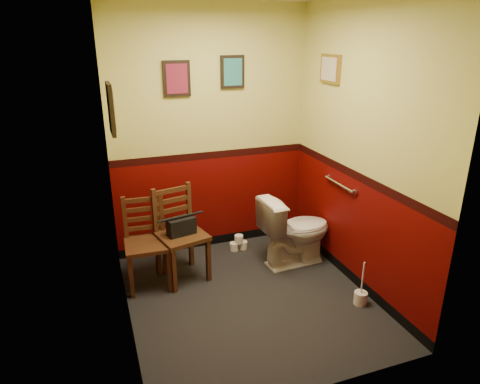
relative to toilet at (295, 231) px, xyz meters
The scene contains 16 objects.
floor 0.95m from the toilet, 146.16° to the right, with size 2.20×2.40×0.00m, color black.
wall_back 1.40m from the toilet, 135.11° to the left, with size 2.20×2.70×0.00m, color #4F0504.
wall_front 2.07m from the toilet, 113.16° to the right, with size 2.20×2.70×0.00m, color #4F0504.
wall_left 2.12m from the toilet, 165.14° to the right, with size 2.40×2.70×0.00m, color #4F0504.
wall_right 1.14m from the toilet, 51.79° to the right, with size 2.40×2.70×0.00m, color #4F0504.
grab_bar 0.70m from the toilet, 33.67° to the right, with size 0.05×0.56×0.06m.
framed_print_back_a 2.02m from the toilet, 146.93° to the left, with size 0.28×0.04×0.36m.
framed_print_back_b 1.82m from the toilet, 124.00° to the left, with size 0.26×0.04×0.34m.
framed_print_left 2.35m from the toilet, 167.99° to the right, with size 0.04×0.30×0.38m.
framed_print_right 1.71m from the toilet, 18.06° to the left, with size 0.04×0.34×0.28m.
toilet is the anchor object (origin of this frame).
toilet_brush 0.99m from the toilet, 75.77° to the right, with size 0.12×0.12×0.44m.
chair_left 1.57m from the toilet, behind, with size 0.44×0.44×0.90m.
chair_right 1.24m from the toilet, behind, with size 0.54×0.54×0.95m.
handbag 1.24m from the toilet, behind, with size 0.30×0.19×0.20m.
tp_stack 0.75m from the toilet, 134.40° to the left, with size 0.21×0.11×0.18m.
Camera 1 is at (-1.26, -3.25, 2.37)m, focal length 32.00 mm.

